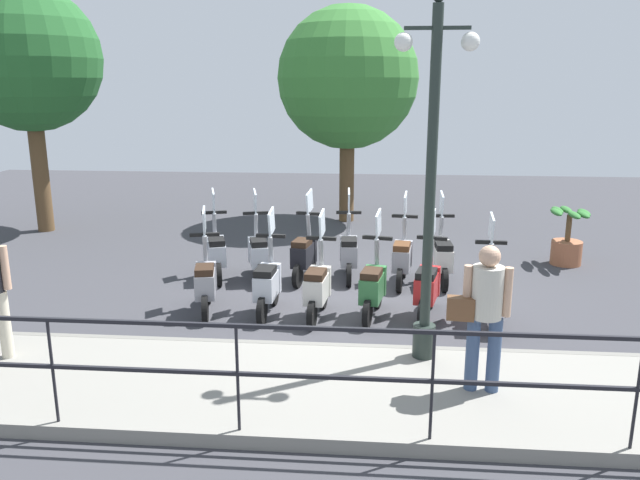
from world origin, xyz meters
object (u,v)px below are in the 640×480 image
at_px(tree_large, 28,60).
at_px(scooter_near_0, 491,292).
at_px(tree_distant, 348,79).
at_px(potted_palm, 567,241).
at_px(pedestrian_with_bag, 484,308).
at_px(scooter_far_2, 349,252).
at_px(scooter_near_4, 268,283).
at_px(scooter_far_0, 442,257).
at_px(scooter_near_5, 206,282).
at_px(scooter_far_5, 217,252).
at_px(scooter_near_1, 427,286).
at_px(scooter_far_4, 258,253).
at_px(scooter_near_2, 373,286).
at_px(scooter_far_3, 304,254).
at_px(scooter_near_3, 318,286).
at_px(lamp_post_near, 430,208).
at_px(scooter_far_1, 402,257).

bearing_deg(tree_large, scooter_near_0, -118.65).
height_order(tree_distant, potted_palm, tree_distant).
relative_size(pedestrian_with_bag, tree_large, 0.29).
distance_m(potted_palm, scooter_far_2, 4.24).
relative_size(scooter_near_4, scooter_far_0, 1.00).
xyz_separation_m(tree_large, potted_palm, (-1.83, -11.19, -3.37)).
bearing_deg(scooter_near_5, potted_palm, -75.09).
xyz_separation_m(pedestrian_with_bag, potted_palm, (5.49, -2.49, -0.63)).
relative_size(tree_distant, potted_palm, 4.82).
height_order(scooter_near_5, scooter_far_5, same).
height_order(pedestrian_with_bag, scooter_far_5, pedestrian_with_bag).
relative_size(scooter_near_1, scooter_far_4, 1.00).
xyz_separation_m(scooter_near_2, scooter_far_3, (1.66, 1.18, 0.00)).
distance_m(scooter_near_3, scooter_far_3, 1.80).
relative_size(lamp_post_near, scooter_near_3, 2.67).
height_order(tree_distant, scooter_far_2, tree_distant).
xyz_separation_m(scooter_near_5, scooter_far_4, (1.64, -0.48, 0.00)).
height_order(scooter_near_5, scooter_far_0, same).
bearing_deg(scooter_near_0, scooter_near_1, 79.28).
distance_m(scooter_far_0, scooter_far_1, 0.68).
height_order(scooter_near_3, scooter_far_5, same).
height_order(tree_distant, scooter_far_4, tree_distant).
height_order(pedestrian_with_bag, scooter_far_4, pedestrian_with_bag).
distance_m(tree_distant, scooter_far_0, 6.01).
bearing_deg(lamp_post_near, scooter_near_5, 62.48).
bearing_deg(tree_distant, scooter_far_3, 174.08).
relative_size(scooter_near_3, scooter_far_2, 1.00).
height_order(lamp_post_near, tree_large, tree_large).
height_order(potted_palm, scooter_near_0, scooter_near_0).
bearing_deg(scooter_near_3, scooter_far_0, -41.91).
height_order(scooter_near_0, scooter_near_4, same).
height_order(scooter_near_2, scooter_near_5, same).
bearing_deg(scooter_near_2, lamp_post_near, -149.03).
bearing_deg(lamp_post_near, tree_large, 51.42).
relative_size(scooter_far_2, scooter_far_3, 1.00).
height_order(scooter_near_0, scooter_far_0, same).
xyz_separation_m(tree_large, scooter_near_1, (-4.84, -8.35, -3.33)).
relative_size(lamp_post_near, scooter_near_4, 2.67).
bearing_deg(potted_palm, scooter_near_0, 148.33).
relative_size(scooter_near_0, scooter_far_4, 1.00).
distance_m(tree_distant, scooter_near_1, 7.29).
distance_m(potted_palm, scooter_far_5, 6.50).
xyz_separation_m(scooter_near_4, scooter_far_4, (1.63, 0.44, 0.00)).
height_order(potted_palm, scooter_near_1, scooter_near_1).
relative_size(lamp_post_near, scooter_near_2, 2.67).
relative_size(scooter_near_3, scooter_far_4, 1.00).
xyz_separation_m(scooter_near_4, scooter_near_5, (-0.01, 0.92, 0.00)).
height_order(potted_palm, scooter_near_2, scooter_near_2).
height_order(lamp_post_near, scooter_near_2, lamp_post_near).
bearing_deg(scooter_near_3, scooter_near_1, -78.08).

